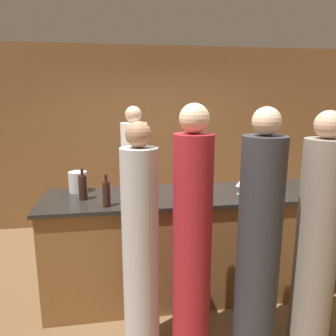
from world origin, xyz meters
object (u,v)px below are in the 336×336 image
bartender (135,190)px  wine_bottle_2 (106,194)px  ice_bucket (78,182)px  guest_2 (259,244)px  guest_1 (317,241)px  guest_0 (141,249)px  wine_bottle_0 (83,187)px  guest_3 (192,241)px  wine_bottle_1 (251,175)px

bartender → wine_bottle_2: size_ratio=6.61×
bartender → ice_bucket: (-0.61, -0.60, 0.28)m
bartender → guest_2: size_ratio=0.98×
bartender → guest_1: bearing=128.0°
guest_2 → wine_bottle_2: size_ratio=6.75×
guest_0 → wine_bottle_0: (-0.48, 0.72, 0.32)m
guest_1 → wine_bottle_2: guest_1 is taller
bartender → ice_bucket: 0.90m
wine_bottle_2 → ice_bucket: (-0.30, 0.51, -0.01)m
wine_bottle_0 → ice_bucket: size_ratio=1.43×
guest_0 → ice_bucket: guest_0 is taller
bartender → guest_3: guest_3 is taller
guest_0 → bartender: bearing=88.1°
guest_0 → wine_bottle_0: guest_0 is taller
guest_0 → wine_bottle_0: size_ratio=6.28×
guest_0 → guest_1: (1.40, -0.13, 0.03)m
guest_0 → guest_1: guest_1 is taller
ice_bucket → guest_2: bearing=-37.4°
wine_bottle_2 → bartender: bearing=74.3°
guest_0 → guest_2: size_ratio=0.95×
guest_0 → guest_2: (0.91, -0.13, 0.04)m
bartender → wine_bottle_0: 1.07m
guest_2 → ice_bucket: bearing=142.6°
bartender → wine_bottle_2: bartender is taller
wine_bottle_1 → guest_2: bearing=-109.2°
guest_2 → bartender: bearing=116.3°
guest_1 → guest_2: bearing=-179.9°
guest_3 → wine_bottle_2: bearing=140.7°
guest_0 → wine_bottle_0: bearing=124.0°
guest_0 → wine_bottle_1: size_ratio=6.22×
guest_1 → guest_3: bearing=176.0°
guest_2 → wine_bottle_1: size_ratio=6.55×
wine_bottle_2 → guest_0: bearing=-61.6°
wine_bottle_0 → wine_bottle_2: bearing=-46.6°
wine_bottle_0 → guest_2: bearing=-31.3°
wine_bottle_2 → ice_bucket: size_ratio=1.40×
guest_3 → wine_bottle_0: guest_3 is taller
guest_2 → ice_bucket: 1.86m
bartender → guest_3: size_ratio=0.97×
guest_3 → wine_bottle_1: (0.88, 0.99, 0.25)m
guest_2 → wine_bottle_1: (0.37, 1.06, 0.28)m
guest_2 → guest_3: guest_3 is taller
guest_1 → wine_bottle_0: size_ratio=6.52×
bartender → guest_0: size_ratio=1.03×
guest_1 → wine_bottle_1: size_ratio=6.46×
wine_bottle_1 → ice_bucket: size_ratio=1.44×
guest_3 → wine_bottle_2: 0.88m
wine_bottle_1 → wine_bottle_0: bearing=-172.9°
wine_bottle_1 → wine_bottle_2: wine_bottle_1 is taller
wine_bottle_2 → ice_bucket: 0.59m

